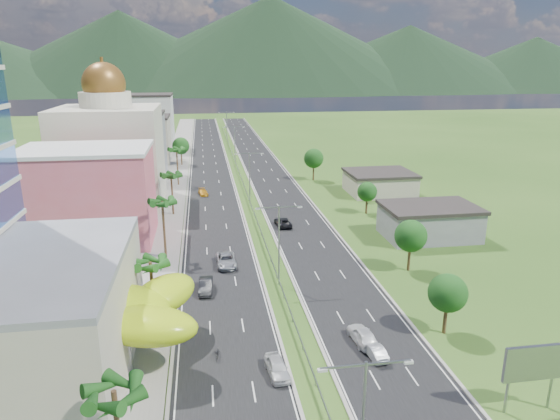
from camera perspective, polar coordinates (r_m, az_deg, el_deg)
name	(u,v)px	position (r m, az deg, el deg)	size (l,w,h in m)	color
ground	(292,322)	(58.49, 1.40, -12.63)	(500.00, 500.00, 0.00)	#2D5119
road_left	(210,168)	(143.15, -8.00, 4.83)	(11.00, 260.00, 0.04)	black
road_right	(263,166)	(144.11, -2.01, 5.05)	(11.00, 260.00, 0.04)	black
sidewalk_left	(176,168)	(143.34, -11.81, 4.67)	(7.00, 260.00, 0.12)	gray
median_guardrail	(242,179)	(125.74, -4.42, 3.61)	(0.10, 216.06, 0.76)	gray
streetlight_median_a	(363,420)	(34.55, 9.45, -22.64)	(6.04, 0.25, 11.00)	gray
streetlight_median_b	(279,237)	(64.73, -0.13, -3.12)	(6.04, 0.25, 11.00)	gray
streetlight_median_c	(249,173)	(103.02, -3.51, 4.26)	(6.04, 0.25, 11.00)	gray
streetlight_median_d	(235,141)	(147.19, -5.20, 7.90)	(6.04, 0.25, 11.00)	gray
streetlight_median_e	(227,123)	(191.75, -6.11, 9.85)	(6.04, 0.25, 11.00)	gray
lime_canopy	(99,312)	(52.98, -19.95, -10.87)	(18.00, 15.00, 7.40)	#A9CB13
pink_shophouse	(89,197)	(86.96, -21.03, 1.40)	(20.00, 15.00, 15.00)	#D75868
domed_building	(110,150)	(108.30, -18.83, 6.49)	(20.00, 20.00, 28.70)	beige
midrise_grey	(132,147)	(133.07, -16.53, 6.93)	(16.00, 15.00, 16.00)	gray
midrise_beige	(142,140)	(154.88, -15.48, 7.70)	(16.00, 15.00, 13.00)	#B8AF97
midrise_white	(149,123)	(177.26, -14.75, 9.61)	(16.00, 15.00, 18.00)	silver
billboard	(533,365)	(48.02, 26.93, -15.51)	(5.20, 0.35, 6.20)	gray
shed_near	(429,223)	(87.90, 16.68, -1.43)	(15.00, 10.00, 5.00)	gray
shed_far	(380,184)	(115.38, 11.30, 2.97)	(14.00, 12.00, 4.40)	#B8AF97
palm_tree_a	(114,397)	(35.43, -18.41, -19.65)	(3.60, 3.60, 9.10)	#47301C
palm_tree_b	(150,266)	(56.83, -14.59, -6.19)	(3.60, 3.60, 8.10)	#47301C
palm_tree_c	(162,204)	(75.24, -13.29, 0.64)	(3.60, 3.60, 9.60)	#47301C
palm_tree_d	(171,177)	(97.75, -12.33, 3.72)	(3.60, 3.60, 8.60)	#47301C
palm_tree_e	(177,151)	(122.12, -11.74, 6.61)	(3.60, 3.60, 9.40)	#47301C
leafy_tree_lfar	(181,146)	(147.21, -11.26, 7.19)	(4.90, 4.90, 8.05)	#47301C
leafy_tree_ra	(448,293)	(56.98, 18.63, -9.00)	(4.20, 4.20, 6.90)	#47301C
leafy_tree_rb	(411,236)	(72.23, 14.72, -2.89)	(4.55, 4.55, 7.47)	#47301C
leafy_tree_rc	(367,192)	(98.52, 9.93, 2.06)	(3.85, 3.85, 6.33)	#47301C
leafy_tree_rd	(314,158)	(125.43, 3.87, 5.90)	(4.90, 4.90, 8.05)	#47301C
mountain_ridge	(271,93)	(505.86, -0.99, 13.20)	(860.00, 140.00, 90.00)	black
car_white_near_left	(277,367)	(49.41, -0.32, -17.53)	(1.81, 4.50, 1.53)	silver
car_dark_left	(206,286)	(65.77, -8.49, -8.55)	(1.68, 4.82, 1.59)	black
car_silver_mid_left	(226,260)	(73.36, -6.18, -5.73)	(2.71, 5.87, 1.63)	#97989E
car_yellow_far_left	(203,192)	(113.01, -8.78, 2.02)	(1.77, 4.36, 1.26)	#C18416
car_white_near_right	(363,335)	(54.84, 9.44, -13.93)	(2.03, 5.03, 1.72)	white
car_silver_right	(374,351)	(52.85, 10.74, -15.51)	(1.40, 4.03, 1.33)	#B4B7BC
car_dark_far_right	(283,222)	(90.27, 0.33, -1.39)	(2.47, 5.35, 1.49)	black
motorcycle	(217,352)	(52.24, -7.17, -15.80)	(0.59, 1.94, 1.24)	black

